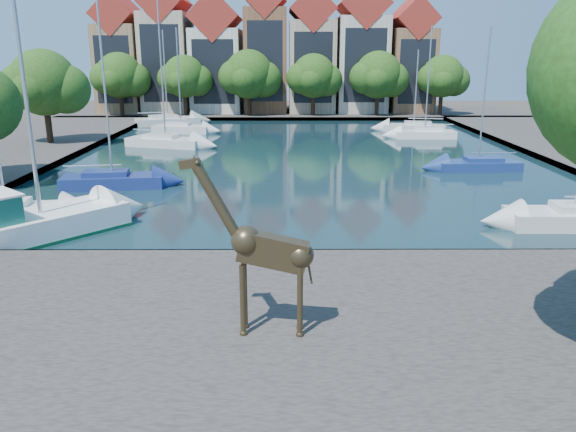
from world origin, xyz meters
name	(u,v)px	position (x,y,z in m)	size (l,w,h in m)	color
ground	(323,261)	(0.00, 0.00, 0.00)	(160.00, 160.00, 0.00)	#38332B
water_basin	(304,155)	(0.00, 24.00, 0.04)	(38.00, 50.00, 0.08)	black
near_quay	(339,342)	(0.00, -7.00, 0.25)	(50.00, 14.00, 0.50)	#47423D
far_quay	(296,113)	(0.00, 56.00, 0.25)	(60.00, 16.00, 0.50)	#47423D
townhouse_west_end	(122,58)	(-23.00, 55.99, 7.36)	(5.44, 9.18, 14.93)	#8F6F4E
townhouse_west_mid	(167,51)	(-17.00, 55.99, 8.23)	(5.94, 9.18, 16.79)	#B8A78E
townhouse_west_inner	(217,58)	(-10.50, 55.99, 7.35)	(6.43, 9.18, 15.15)	silver
townhouse_center	(266,50)	(-4.00, 55.99, 8.36)	(5.44, 9.18, 16.93)	brown
townhouse_east_inner	(312,55)	(2.00, 55.99, 7.73)	(5.94, 9.18, 15.79)	tan
townhouse_east_mid	(361,52)	(8.50, 55.99, 8.10)	(6.43, 9.18, 16.65)	beige
townhouse_east_end	(410,60)	(15.00, 55.99, 7.11)	(5.44, 9.18, 14.43)	brown
far_tree_far_west	(120,77)	(-21.90, 50.49, 5.18)	(7.28, 5.60, 7.68)	#332114
far_tree_west	(185,78)	(-13.91, 50.49, 5.08)	(6.76, 5.20, 7.36)	#332114
far_tree_mid_west	(250,76)	(-5.89, 50.49, 5.29)	(7.80, 6.00, 8.00)	#332114
far_tree_mid_east	(314,77)	(2.10, 50.49, 5.13)	(7.02, 5.40, 7.52)	#332114
far_tree_east	(379,76)	(10.11, 50.49, 5.24)	(7.54, 5.80, 7.84)	#332114
far_tree_far_east	(443,78)	(18.09, 50.49, 5.08)	(6.76, 5.20, 7.36)	#332114
side_tree_left_far	(45,85)	(-21.90, 27.99, 5.38)	(7.28, 5.60, 7.88)	#332114
giraffe_statue	(263,250)	(-2.08, -6.84, 2.89)	(3.41, 0.66, 4.87)	#3C311E
motorsailer	(8,225)	(-13.21, 1.76, 0.99)	(8.40, 8.97, 11.74)	white
sailboat_left_a	(6,210)	(-15.00, 5.28, 0.65)	(6.76, 2.97, 11.41)	silver
sailboat_left_b	(113,178)	(-12.00, 12.52, 0.68)	(6.22, 2.89, 11.88)	navy
sailboat_left_c	(166,140)	(-12.00, 28.26, 0.67)	(7.21, 4.32, 12.30)	silver
sailboat_left_d	(181,127)	(-12.19, 37.06, 0.69)	(5.97, 2.75, 10.34)	silver
sailboat_left_e	(168,120)	(-15.00, 44.00, 0.68)	(7.52, 5.17, 10.40)	silver
sailboat_right_a	(574,214)	(12.00, 4.20, 0.70)	(6.05, 2.18, 10.34)	silver
sailboat_right_b	(478,163)	(12.00, 17.70, 0.58)	(5.80, 2.35, 9.59)	navy
sailboat_right_c	(425,132)	(12.00, 33.30, 0.64)	(5.80, 2.16, 10.33)	silver
sailboat_right_d	(414,126)	(12.00, 38.14, 0.63)	(6.56, 3.28, 8.27)	silver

